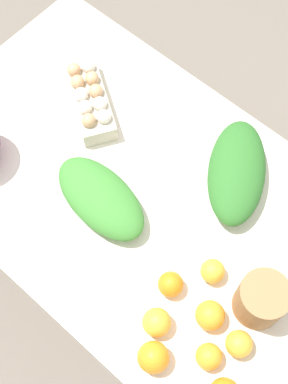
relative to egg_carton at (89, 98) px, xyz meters
name	(u,v)px	position (x,y,z in m)	size (l,w,h in m)	color
ground_plane	(144,273)	(-0.32, 0.12, -0.81)	(8.00, 8.00, 0.00)	#70665B
dining_table	(144,210)	(-0.32, 0.12, -0.15)	(1.39, 0.82, 0.77)	silver
egg_carton	(89,98)	(0.00, 0.00, 0.00)	(0.28, 0.23, 0.09)	beige
paper_bag	(261,299)	(-0.74, 0.16, 0.02)	(0.13, 0.13, 0.13)	#997047
greens_bunch_beet_tops	(101,198)	(-0.25, 0.21, 0.00)	(0.30, 0.16, 0.09)	#3D8433
greens_bunch_dandelion	(237,172)	(-0.48, -0.09, 0.01)	(0.33, 0.16, 0.10)	#2D6B28
orange_0	(171,284)	(-0.54, 0.27, -0.01)	(0.07, 0.07, 0.07)	orange
orange_1	(153,357)	(-0.63, 0.44, 0.00)	(0.08, 0.08, 0.08)	orange
orange_2	(209,356)	(-0.72, 0.35, -0.01)	(0.07, 0.07, 0.07)	orange
orange_3	(210,315)	(-0.67, 0.27, -0.01)	(0.08, 0.08, 0.08)	orange
orange_4	(157,322)	(-0.58, 0.37, -0.01)	(0.07, 0.07, 0.07)	#F9A833
orange_5	(239,344)	(-0.76, 0.27, -0.01)	(0.07, 0.07, 0.07)	#F9A833
orange_7	(213,271)	(-0.60, 0.17, -0.01)	(0.06, 0.06, 0.06)	#F9A833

